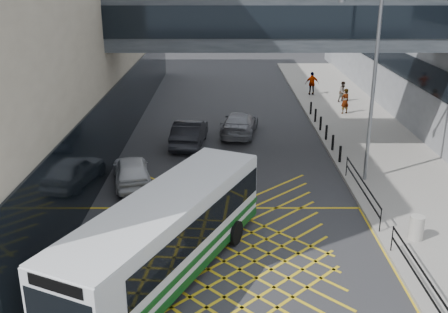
{
  "coord_description": "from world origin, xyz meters",
  "views": [
    {
      "loc": [
        -0.02,
        -16.52,
        9.88
      ],
      "look_at": [
        0.0,
        4.0,
        2.6
      ],
      "focal_mm": 42.0,
      "sensor_mm": 36.0,
      "label": 1
    }
  ],
  "objects_px": {
    "car_dark": "(189,133)",
    "pedestrian_a": "(345,101)",
    "car_white": "(132,170)",
    "street_lamp": "(370,80)",
    "litter_bin": "(416,228)",
    "pedestrian_b": "(343,92)",
    "car_silver": "(240,123)",
    "bus": "(168,233)",
    "pedestrian_c": "(312,83)"
  },
  "relations": [
    {
      "from": "car_dark",
      "to": "pedestrian_a",
      "type": "distance_m",
      "value": 12.76
    },
    {
      "from": "car_white",
      "to": "street_lamp",
      "type": "xyz_separation_m",
      "value": [
        11.28,
        0.3,
        4.38
      ]
    },
    {
      "from": "car_white",
      "to": "litter_bin",
      "type": "height_order",
      "value": "car_white"
    },
    {
      "from": "street_lamp",
      "to": "car_dark",
      "type": "bearing_deg",
      "value": 158.11
    },
    {
      "from": "car_dark",
      "to": "pedestrian_b",
      "type": "relative_size",
      "value": 3.13
    },
    {
      "from": "car_silver",
      "to": "pedestrian_b",
      "type": "height_order",
      "value": "pedestrian_b"
    },
    {
      "from": "pedestrian_a",
      "to": "pedestrian_b",
      "type": "bearing_deg",
      "value": -125.54
    },
    {
      "from": "car_white",
      "to": "pedestrian_b",
      "type": "height_order",
      "value": "pedestrian_b"
    },
    {
      "from": "bus",
      "to": "pedestrian_c",
      "type": "height_order",
      "value": "bus"
    },
    {
      "from": "car_white",
      "to": "pedestrian_a",
      "type": "xyz_separation_m",
      "value": [
        13.21,
        12.94,
        0.34
      ]
    },
    {
      "from": "pedestrian_b",
      "to": "pedestrian_c",
      "type": "xyz_separation_m",
      "value": [
        -2.04,
        2.53,
        0.14
      ]
    },
    {
      "from": "car_silver",
      "to": "pedestrian_b",
      "type": "relative_size",
      "value": 3.07
    },
    {
      "from": "litter_bin",
      "to": "car_dark",
      "type": "bearing_deg",
      "value": 128.13
    },
    {
      "from": "pedestrian_c",
      "to": "bus",
      "type": "bearing_deg",
      "value": 67.56
    },
    {
      "from": "street_lamp",
      "to": "litter_bin",
      "type": "relative_size",
      "value": 9.09
    },
    {
      "from": "pedestrian_c",
      "to": "car_silver",
      "type": "bearing_deg",
      "value": 55.83
    },
    {
      "from": "litter_bin",
      "to": "pedestrian_a",
      "type": "xyz_separation_m",
      "value": [
        1.36,
        18.83,
        0.43
      ]
    },
    {
      "from": "street_lamp",
      "to": "pedestrian_b",
      "type": "bearing_deg",
      "value": 92.37
    },
    {
      "from": "street_lamp",
      "to": "pedestrian_b",
      "type": "height_order",
      "value": "street_lamp"
    },
    {
      "from": "car_white",
      "to": "car_silver",
      "type": "distance_m",
      "value": 9.95
    },
    {
      "from": "pedestrian_a",
      "to": "pedestrian_c",
      "type": "relative_size",
      "value": 0.96
    },
    {
      "from": "car_silver",
      "to": "litter_bin",
      "type": "relative_size",
      "value": 5.17
    },
    {
      "from": "bus",
      "to": "pedestrian_c",
      "type": "distance_m",
      "value": 28.64
    },
    {
      "from": "street_lamp",
      "to": "pedestrian_c",
      "type": "height_order",
      "value": "street_lamp"
    },
    {
      "from": "bus",
      "to": "pedestrian_c",
      "type": "bearing_deg",
      "value": 96.25
    },
    {
      "from": "car_dark",
      "to": "street_lamp",
      "type": "bearing_deg",
      "value": 152.09
    },
    {
      "from": "car_white",
      "to": "pedestrian_c",
      "type": "distance_m",
      "value": 22.41
    },
    {
      "from": "street_lamp",
      "to": "pedestrian_c",
      "type": "xyz_separation_m",
      "value": [
        0.54,
        18.73,
        -4.0
      ]
    },
    {
      "from": "street_lamp",
      "to": "pedestrian_a",
      "type": "bearing_deg",
      "value": 92.69
    },
    {
      "from": "car_dark",
      "to": "pedestrian_a",
      "type": "relative_size",
      "value": 2.77
    },
    {
      "from": "car_white",
      "to": "pedestrian_b",
      "type": "xyz_separation_m",
      "value": [
        13.85,
        16.5,
        0.24
      ]
    },
    {
      "from": "litter_bin",
      "to": "pedestrian_a",
      "type": "distance_m",
      "value": 18.88
    },
    {
      "from": "pedestrian_b",
      "to": "pedestrian_a",
      "type": "bearing_deg",
      "value": -124.44
    },
    {
      "from": "pedestrian_b",
      "to": "litter_bin",
      "type": "bearing_deg",
      "value": -119.39
    },
    {
      "from": "car_silver",
      "to": "pedestrian_b",
      "type": "distance_m",
      "value": 11.71
    },
    {
      "from": "pedestrian_a",
      "to": "car_white",
      "type": "bearing_deg",
      "value": 19.03
    },
    {
      "from": "car_silver",
      "to": "street_lamp",
      "type": "xyz_separation_m",
      "value": [
        5.78,
        -7.99,
        4.34
      ]
    },
    {
      "from": "bus",
      "to": "litter_bin",
      "type": "relative_size",
      "value": 10.95
    },
    {
      "from": "car_white",
      "to": "car_dark",
      "type": "bearing_deg",
      "value": -124.79
    },
    {
      "from": "car_silver",
      "to": "pedestrian_b",
      "type": "xyz_separation_m",
      "value": [
        8.35,
        8.21,
        0.2
      ]
    },
    {
      "from": "car_white",
      "to": "litter_bin",
      "type": "xyz_separation_m",
      "value": [
        11.85,
        -5.88,
        -0.09
      ]
    },
    {
      "from": "bus",
      "to": "car_silver",
      "type": "distance_m",
      "value": 16.65
    },
    {
      "from": "bus",
      "to": "car_white",
      "type": "bearing_deg",
      "value": 132.92
    },
    {
      "from": "car_white",
      "to": "street_lamp",
      "type": "height_order",
      "value": "street_lamp"
    },
    {
      "from": "car_silver",
      "to": "car_white",
      "type": "bearing_deg",
      "value": 65.63
    },
    {
      "from": "car_dark",
      "to": "car_silver",
      "type": "height_order",
      "value": "car_dark"
    },
    {
      "from": "car_silver",
      "to": "pedestrian_c",
      "type": "relative_size",
      "value": 2.61
    },
    {
      "from": "litter_bin",
      "to": "pedestrian_b",
      "type": "distance_m",
      "value": 22.48
    },
    {
      "from": "street_lamp",
      "to": "pedestrian_b",
      "type": "relative_size",
      "value": 5.41
    },
    {
      "from": "street_lamp",
      "to": "litter_bin",
      "type": "bearing_deg",
      "value": -73.3
    }
  ]
}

